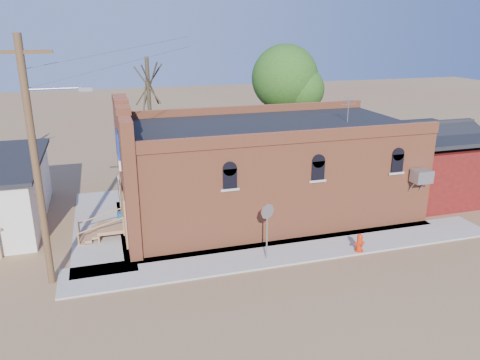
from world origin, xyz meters
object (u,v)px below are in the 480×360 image
object	(u,v)px
brick_bar	(262,169)
trash_barrel	(123,220)
fire_hydrant	(360,243)
utility_pole	(37,160)
stop_sign	(267,217)

from	to	relation	value
brick_bar	trash_barrel	bearing A→B (deg)	-178.66
fire_hydrant	utility_pole	bearing A→B (deg)	153.52
utility_pole	stop_sign	size ratio (longest dim) A/B	3.67
utility_pole	fire_hydrant	size ratio (longest dim) A/B	11.28
stop_sign	trash_barrel	xyz separation A→B (m)	(-5.43, 4.85, -1.47)
fire_hydrant	stop_sign	size ratio (longest dim) A/B	0.33
utility_pole	fire_hydrant	xyz separation A→B (m)	(12.28, -1.20, -4.30)
stop_sign	brick_bar	bearing A→B (deg)	74.60
utility_pole	fire_hydrant	bearing A→B (deg)	-5.60
brick_bar	stop_sign	world-z (taller)	brick_bar
stop_sign	trash_barrel	world-z (taller)	stop_sign
stop_sign	fire_hydrant	bearing A→B (deg)	-5.44
trash_barrel	stop_sign	bearing A→B (deg)	-41.81
utility_pole	stop_sign	distance (m)	8.77
brick_bar	utility_pole	xyz separation A→B (m)	(-9.79, -4.29, 2.43)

